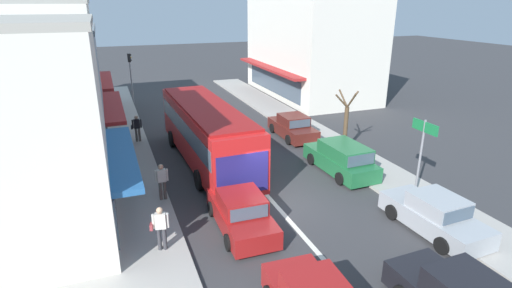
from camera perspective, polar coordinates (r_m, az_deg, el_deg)
The scene contains 18 objects.
ground_plane at distance 17.46m, azimuth 2.63°, elevation -8.49°, with size 140.00×140.00×0.00m, color #353538.
lane_centre_line at distance 20.82m, azimuth -1.73°, elevation -3.62°, with size 0.20×28.00×0.01m, color silver.
sidewalk_left at distance 21.69m, azimuth -20.82°, elevation -3.79°, with size 5.20×44.00×0.14m, color #A39E96.
kerb_right at distance 24.98m, azimuth 10.28°, elevation 0.25°, with size 2.80×44.00×0.12m, color #A39E96.
shopfront_mid_block at distance 23.98m, azimuth -30.04°, elevation 5.67°, with size 8.54×7.94×7.02m.
shopfront_far_end at distance 32.10m, azimuth -28.21°, elevation 10.13°, with size 8.00×8.20×8.35m.
building_right_far at distance 37.44m, azimuth 7.73°, elevation 14.24°, with size 8.18×13.66×9.60m.
city_bus at distance 21.12m, azimuth -7.10°, elevation 2.02°, with size 2.96×10.92×3.23m.
sedan_behind_bus_mid at distance 15.41m, azimuth -2.15°, elevation -9.79°, with size 1.96×4.23×1.47m.
parked_sedan_kerb_front at distance 16.66m, azimuth 24.15°, elevation -9.26°, with size 2.02×4.26×1.47m.
parked_wagon_kerb_second at distance 20.65m, azimuth 12.11°, elevation -2.05°, with size 2.04×4.55×1.58m.
parked_sedan_kerb_third at distance 25.62m, azimuth 5.26°, elevation 2.41°, with size 1.91×4.21×1.47m.
traffic_light_downstreet at distance 35.46m, azimuth -17.51°, elevation 10.07°, with size 0.32×0.24×4.20m.
directional_road_sign at distance 18.28m, azimuth 22.73°, elevation 0.40°, with size 0.10×1.40×3.60m.
street_tree_right at distance 23.23m, azimuth 12.70°, elevation 2.93°, with size 1.50×1.70×3.60m.
pedestrian_with_handbag_near at distance 14.18m, azimuth -13.50°, elevation -11.30°, with size 0.66×0.32×1.63m.
pedestrian_browsing_midblock at distance 25.29m, azimuth -16.66°, elevation 2.37°, with size 0.65×0.25×1.63m.
pedestrian_far_walker at distance 17.56m, azimuth -13.31°, elevation -4.98°, with size 0.57×0.23×1.63m.
Camera 1 is at (-6.19, -14.09, 8.24)m, focal length 28.00 mm.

